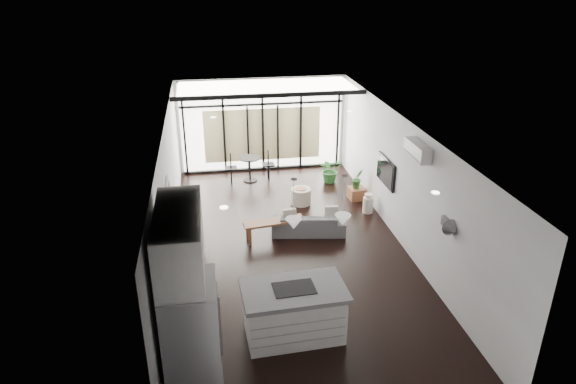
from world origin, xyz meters
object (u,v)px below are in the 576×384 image
object	(u,v)px
milk_can	(368,203)
pouf	(301,196)
tv	(386,171)
fridge	(192,343)
island	(294,312)
console_bench	(274,230)
sofa	(308,220)

from	to	relation	value
milk_can	pouf	bearing A→B (deg)	153.39
pouf	milk_can	size ratio (longest dim) A/B	1.03
milk_can	tv	distance (m)	1.18
fridge	tv	size ratio (longest dim) A/B	1.76
milk_can	tv	xyz separation A→B (m)	(0.21, -0.50, 1.05)
island	milk_can	distance (m)	5.10
fridge	console_bench	distance (m)	4.88
console_bench	milk_can	xyz separation A→B (m)	(2.53, 0.96, 0.03)
fridge	milk_can	size ratio (longest dim) A/B	3.80
sofa	fridge	bearing A→B (deg)	69.80
milk_can	tv	size ratio (longest dim) A/B	0.46
pouf	tv	distance (m)	2.46
island	console_bench	world-z (taller)	island
island	sofa	size ratio (longest dim) A/B	1.00
console_bench	tv	size ratio (longest dim) A/B	1.27
pouf	fridge	bearing A→B (deg)	-113.56
sofa	tv	bearing A→B (deg)	-161.65
pouf	milk_can	bearing A→B (deg)	-26.61
pouf	tv	xyz separation A→B (m)	(1.79, -1.29, 1.09)
milk_can	console_bench	bearing A→B (deg)	-159.32
sofa	pouf	world-z (taller)	sofa
island	milk_can	bearing A→B (deg)	55.76
milk_can	sofa	bearing A→B (deg)	-154.51
console_bench	island	bearing A→B (deg)	-100.74
fridge	sofa	bearing A→B (deg)	60.76
milk_can	tv	world-z (taller)	tv
sofa	tv	world-z (taller)	tv
milk_can	fridge	bearing A→B (deg)	-128.27
sofa	island	bearing A→B (deg)	83.67
console_bench	pouf	distance (m)	1.99
island	milk_can	xyz separation A→B (m)	(2.67, 4.34, -0.21)
island	sofa	world-z (taller)	island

